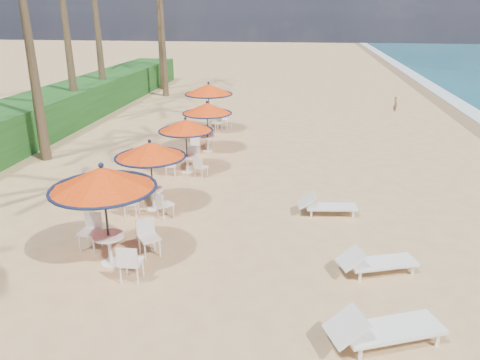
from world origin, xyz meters
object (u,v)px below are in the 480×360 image
object	(u,v)px
station_4	(210,95)
lounger_far	(325,205)
lounger_mid	(375,261)
station_1	(150,159)
station_3	(206,113)
station_0	(106,191)
station_2	(186,132)
lounger_near	(381,328)

from	to	relation	value
station_4	lounger_far	xyz separation A→B (m)	(5.38, -9.58, -1.52)
lounger_mid	lounger_far	size ratio (longest dim) A/B	1.08
station_1	station_4	bearing A→B (deg)	90.68
station_3	lounger_mid	xyz separation A→B (m)	(5.88, -9.30, -1.37)
station_3	lounger_mid	bearing A→B (deg)	-57.67
station_0	lounger_mid	size ratio (longest dim) A/B	1.32
station_0	station_2	size ratio (longest dim) A/B	1.22
station_3	lounger_far	distance (m)	7.90
station_2	lounger_mid	size ratio (longest dim) A/B	1.08
station_0	station_3	distance (m)	9.67
station_0	station_1	xyz separation A→B (m)	(-0.05, 3.27, -0.26)
station_0	station_3	world-z (taller)	station_0
station_1	lounger_mid	bearing A→B (deg)	-24.80
station_2	station_4	world-z (taller)	station_4
lounger_mid	station_4	bearing A→B (deg)	97.39
station_2	lounger_near	bearing A→B (deg)	-56.99
station_0	lounger_near	xyz separation A→B (m)	(6.03, -2.19, -1.52)
station_0	lounger_mid	bearing A→B (deg)	3.29
station_4	lounger_near	bearing A→B (deg)	-68.03
station_2	lounger_near	xyz separation A→B (m)	(5.85, -9.01, -1.18)
station_2	station_3	size ratio (longest dim) A/B	0.96
station_4	lounger_far	distance (m)	11.09
station_3	lounger_near	distance (m)	13.20
station_4	lounger_mid	xyz separation A→B (m)	(6.41, -12.81, -1.50)
station_1	lounger_far	distance (m)	5.44
station_4	station_1	bearing A→B (deg)	-89.32
lounger_near	lounger_far	world-z (taller)	lounger_near
station_1	station_2	bearing A→B (deg)	86.40
station_4	lounger_near	distance (m)	16.62
lounger_far	station_2	bearing A→B (deg)	140.82
station_4	lounger_mid	size ratio (longest dim) A/B	1.27
station_2	lounger_mid	xyz separation A→B (m)	(6.07, -6.47, -1.24)
station_0	station_1	world-z (taller)	station_0
station_0	lounger_far	world-z (taller)	station_0
station_0	lounger_near	size ratio (longest dim) A/B	1.12
station_0	lounger_mid	world-z (taller)	station_0
station_1	station_3	world-z (taller)	station_1
station_2	lounger_far	world-z (taller)	station_2
station_3	lounger_near	xyz separation A→B (m)	(5.67, -11.85, -1.32)
station_3	station_4	size ratio (longest dim) A/B	0.89
lounger_far	lounger_mid	bearing A→B (deg)	-78.89
station_1	station_3	bearing A→B (deg)	86.35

